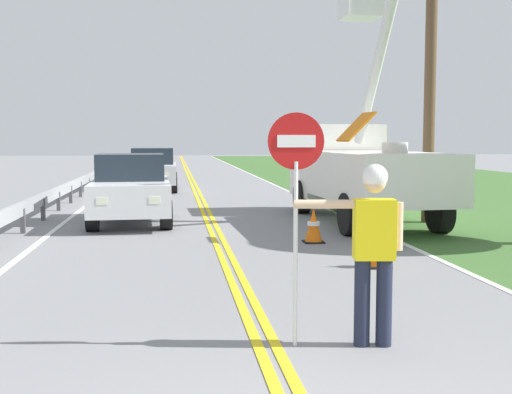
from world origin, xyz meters
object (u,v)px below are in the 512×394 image
at_px(flagger_worker, 373,243).
at_px(utility_bucket_truck, 358,164).
at_px(stop_sign_paddle, 296,176).
at_px(oncoming_sedan_second, 153,170).
at_px(oncoming_sedan_nearest, 131,189).
at_px(utility_pole_near, 431,53).
at_px(traffic_cone_lead, 377,247).
at_px(traffic_cone_mid, 314,226).

height_order(flagger_worker, utility_bucket_truck, utility_bucket_truck).
xyz_separation_m(stop_sign_paddle, oncoming_sedan_second, (-1.99, 20.16, -0.88)).
distance_m(oncoming_sedan_nearest, utility_pole_near, 8.05).
bearing_deg(stop_sign_paddle, flagger_worker, -7.07).
xyz_separation_m(utility_bucket_truck, traffic_cone_lead, (-1.41, -6.04, -1.09)).
bearing_deg(oncoming_sedan_nearest, traffic_cone_mid, -42.98).
xyz_separation_m(flagger_worker, oncoming_sedan_second, (-2.76, 20.25, -0.21)).
bearing_deg(traffic_cone_lead, traffic_cone_mid, 100.57).
distance_m(flagger_worker, utility_pole_near, 10.70).
distance_m(oncoming_sedan_second, traffic_cone_mid, 14.20).
distance_m(oncoming_sedan_second, utility_pole_near, 13.45).
height_order(stop_sign_paddle, oncoming_sedan_second, stop_sign_paddle).
bearing_deg(flagger_worker, utility_pole_near, 65.21).
relative_size(stop_sign_paddle, traffic_cone_mid, 3.33).
xyz_separation_m(utility_pole_near, traffic_cone_lead, (-2.99, -5.38, -3.83)).
bearing_deg(traffic_cone_mid, flagger_worker, -97.13).
xyz_separation_m(utility_bucket_truck, traffic_cone_mid, (-1.89, -3.43, -1.09)).
height_order(stop_sign_paddle, traffic_cone_lead, stop_sign_paddle).
bearing_deg(utility_pole_near, oncoming_sedan_second, 122.75).
distance_m(stop_sign_paddle, oncoming_sedan_second, 20.28).
bearing_deg(oncoming_sedan_second, traffic_cone_lead, -76.05).
distance_m(oncoming_sedan_second, traffic_cone_lead, 16.85).
bearing_deg(traffic_cone_lead, stop_sign_paddle, -118.41).
bearing_deg(stop_sign_paddle, traffic_cone_lead, 61.59).
bearing_deg(stop_sign_paddle, traffic_cone_mid, 76.20).
height_order(utility_bucket_truck, traffic_cone_lead, utility_bucket_truck).
distance_m(utility_bucket_truck, traffic_cone_lead, 6.29).
distance_m(flagger_worker, utility_bucket_truck, 10.32).
height_order(utility_pole_near, traffic_cone_lead, utility_pole_near).
distance_m(flagger_worker, oncoming_sedan_nearest, 10.51).
relative_size(oncoming_sedan_nearest, traffic_cone_mid, 5.95).
relative_size(flagger_worker, traffic_cone_lead, 2.61).
xyz_separation_m(oncoming_sedan_second, utility_pole_near, (7.05, -10.96, 3.33)).
height_order(flagger_worker, stop_sign_paddle, stop_sign_paddle).
bearing_deg(traffic_cone_mid, traffic_cone_lead, -79.43).
height_order(oncoming_sedan_second, traffic_cone_mid, oncoming_sedan_second).
relative_size(oncoming_sedan_second, traffic_cone_mid, 5.88).
bearing_deg(oncoming_sedan_second, utility_bucket_truck, -62.06).
height_order(utility_bucket_truck, traffic_cone_mid, utility_bucket_truck).
bearing_deg(flagger_worker, utility_bucket_truck, 74.78).
xyz_separation_m(oncoming_sedan_second, traffic_cone_lead, (4.06, -16.34, -0.50)).
height_order(flagger_worker, oncoming_sedan_nearest, flagger_worker).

